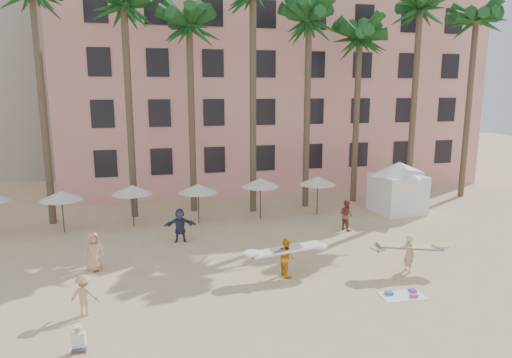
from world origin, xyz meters
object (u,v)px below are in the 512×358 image
Objects in this scene: pink_hotel at (267,93)px; carrier_white at (286,256)px; cabana at (398,183)px; carrier_yellow at (409,251)px.

pink_hotel is 10.73× the size of carrier_white.
cabana is (5.59, -14.03, -5.93)m from pink_hotel.
cabana is 10.86m from carrier_yellow.
pink_hotel is at bearing 91.50° from carrier_yellow.
carrier_yellow is (-4.98, -9.60, -1.07)m from cabana.
carrier_white is (-10.64, -8.71, -1.11)m from cabana.
carrier_yellow is 5.73m from carrier_white.
carrier_white is at bearing -102.51° from pink_hotel.
cabana is at bearing 39.29° from carrier_white.
pink_hotel is at bearing 111.74° from cabana.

